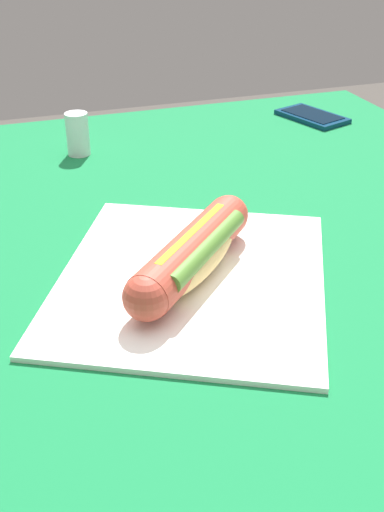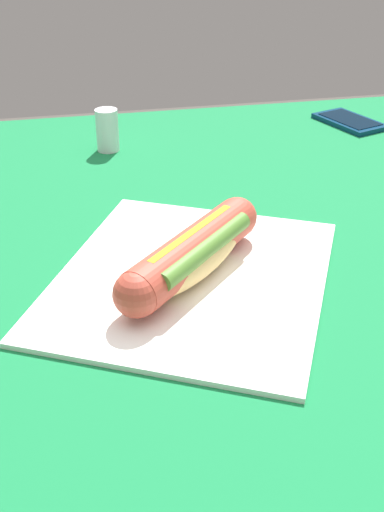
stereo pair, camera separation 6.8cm
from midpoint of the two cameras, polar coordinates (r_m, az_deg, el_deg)
The scene contains 5 objects.
dining_table at distance 0.81m, azimuth -0.17°, elevation -7.78°, with size 1.12×1.00×0.76m.
paper_wrapper at distance 0.70m, azimuth -2.81°, elevation -2.00°, with size 0.32×0.28×0.01m, color white.
hot_dog at distance 0.68m, azimuth -2.80°, elevation 0.17°, with size 0.18×0.18×0.05m.
cell_phone at distance 1.22m, azimuth 9.04°, elevation 12.14°, with size 0.14×0.11×0.01m.
salt_shaker at distance 1.04m, azimuth -12.02°, elevation 10.53°, with size 0.04×0.04×0.07m, color silver.
Camera 1 is at (0.60, -0.24, 1.13)m, focal length 44.98 mm.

